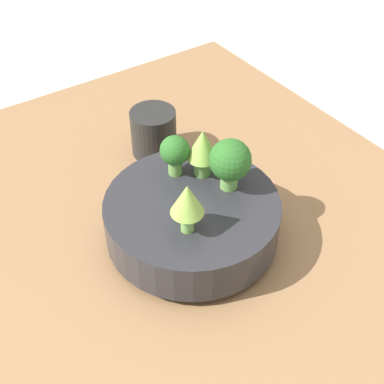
% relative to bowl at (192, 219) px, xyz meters
% --- Properties ---
extents(ground_plane, '(6.00, 6.00, 0.00)m').
position_rel_bowl_xyz_m(ground_plane, '(-0.03, -0.01, -0.09)').
color(ground_plane, silver).
extents(table, '(1.12, 0.84, 0.04)m').
position_rel_bowl_xyz_m(table, '(-0.03, -0.01, -0.07)').
color(table, olive).
rests_on(table, ground_plane).
extents(bowl, '(0.26, 0.26, 0.08)m').
position_rel_bowl_xyz_m(bowl, '(0.00, 0.00, 0.00)').
color(bowl, '#28282D').
rests_on(bowl, table).
extents(romanesco_piece_far, '(0.05, 0.05, 0.08)m').
position_rel_bowl_xyz_m(romanesco_piece_far, '(-0.04, 0.04, 0.09)').
color(romanesco_piece_far, '#7AB256').
rests_on(romanesco_piece_far, bowl).
extents(broccoli_floret_right, '(0.05, 0.05, 0.07)m').
position_rel_bowl_xyz_m(broccoli_floret_right, '(0.07, -0.02, 0.07)').
color(broccoli_floret_right, '#6BA34C').
rests_on(broccoli_floret_right, bowl).
extents(romanesco_piece_near, '(0.05, 0.05, 0.08)m').
position_rel_bowl_xyz_m(romanesco_piece_near, '(0.05, -0.05, 0.08)').
color(romanesco_piece_near, '#609347').
rests_on(romanesco_piece_near, bowl).
extents(broccoli_floret_front, '(0.06, 0.06, 0.08)m').
position_rel_bowl_xyz_m(broccoli_floret_front, '(-0.00, -0.07, 0.08)').
color(broccoli_floret_front, '#6BA34C').
rests_on(broccoli_floret_front, bowl).
extents(cup, '(0.08, 0.08, 0.09)m').
position_rel_bowl_xyz_m(cup, '(0.23, -0.07, -0.00)').
color(cup, black).
rests_on(cup, table).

